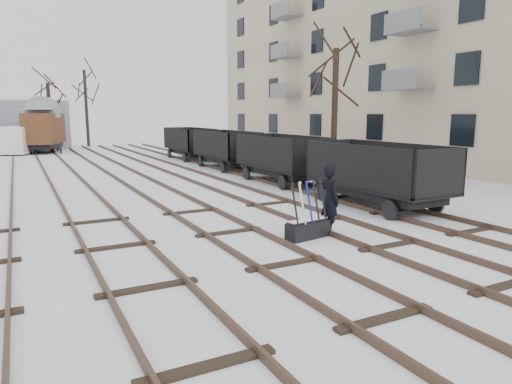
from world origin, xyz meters
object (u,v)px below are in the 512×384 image
freight_wagon_a (376,183)px  box_van_wagon (44,127)px  ground_frame (308,228)px  panel_van (21,139)px  worker (330,199)px

freight_wagon_a → box_van_wagon: bearing=106.4°
ground_frame → freight_wagon_a: (4.35, 2.30, 0.56)m
freight_wagon_a → box_van_wagon: 31.30m
freight_wagon_a → panel_van: bearing=109.5°
freight_wagon_a → panel_van: 31.94m
freight_wagon_a → panel_van: size_ratio=0.99×
worker → box_van_wagon: 32.64m
worker → freight_wagon_a: size_ratio=0.35×
ground_frame → box_van_wagon: size_ratio=0.28×
worker → panel_van: size_ratio=0.35×
box_van_wagon → worker: bearing=-62.9°
box_van_wagon → panel_van: size_ratio=0.96×
box_van_wagon → panel_van: (-1.81, 0.11, -0.95)m
worker → freight_wagon_a: freight_wagon_a is taller
worker → freight_wagon_a: (3.60, 2.20, -0.10)m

